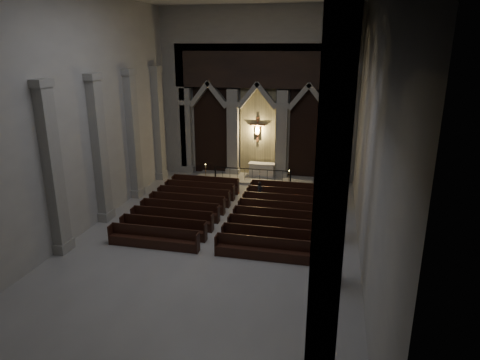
{
  "coord_description": "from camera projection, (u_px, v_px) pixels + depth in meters",
  "views": [
    {
      "loc": [
        5.49,
        -18.65,
        9.38
      ],
      "look_at": [
        0.64,
        3.0,
        2.37
      ],
      "focal_mm": 32.0,
      "sensor_mm": 36.0,
      "label": 1
    }
  ],
  "objects": [
    {
      "name": "room",
      "position": [
        211.0,
        87.0,
        19.03
      ],
      "size": [
        24.0,
        24.1,
        12.0
      ],
      "color": "#9E9B95",
      "rests_on": "ground"
    },
    {
      "name": "altar",
      "position": [
        262.0,
        170.0,
        31.41
      ],
      "size": [
        1.94,
        0.77,
        0.98
      ],
      "color": "beige",
      "rests_on": "sanctuary_step"
    },
    {
      "name": "altar_rail",
      "position": [
        252.0,
        173.0,
        30.25
      ],
      "size": [
        5.52,
        0.09,
        1.09
      ],
      "color": "black",
      "rests_on": "ground"
    },
    {
      "name": "pews",
      "position": [
        229.0,
        213.0,
        24.07
      ],
      "size": [
        9.96,
        8.99,
        1.02
      ],
      "color": "black",
      "rests_on": "ground"
    },
    {
      "name": "candle_stand_left",
      "position": [
        206.0,
        178.0,
        30.22
      ],
      "size": [
        0.24,
        0.24,
        1.43
      ],
      "color": "#A27532",
      "rests_on": "ground"
    },
    {
      "name": "candle_stand_right",
      "position": [
        289.0,
        184.0,
        29.08
      ],
      "size": [
        0.23,
        0.23,
        1.33
      ],
      "color": "#A27532",
      "rests_on": "ground"
    },
    {
      "name": "right_arcade",
      "position": [
        338.0,
        82.0,
        19.06
      ],
      "size": [
        1.0,
        24.0,
        12.0
      ],
      "color": "#9B9890",
      "rests_on": "ground"
    },
    {
      "name": "worshipper",
      "position": [
        259.0,
        192.0,
        26.7
      ],
      "size": [
        0.53,
        0.41,
        1.28
      ],
      "primitive_type": "imported",
      "rotation": [
        0.0,
        0.0,
        -0.24
      ],
      "color": "black",
      "rests_on": "ground"
    },
    {
      "name": "left_pilasters",
      "position": [
        118.0,
        144.0,
        24.81
      ],
      "size": [
        0.6,
        13.0,
        8.03
      ],
      "color": "#9B9890",
      "rests_on": "ground"
    },
    {
      "name": "sanctuary_step",
      "position": [
        254.0,
        179.0,
        31.16
      ],
      "size": [
        8.5,
        2.6,
        0.15
      ],
      "primitive_type": "cube",
      "color": "#9B9890",
      "rests_on": "ground"
    },
    {
      "name": "sanctuary_wall",
      "position": [
        258.0,
        86.0,
        30.06
      ],
      "size": [
        14.0,
        0.77,
        12.0
      ],
      "color": "#9B9890",
      "rests_on": "ground"
    }
  ]
}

